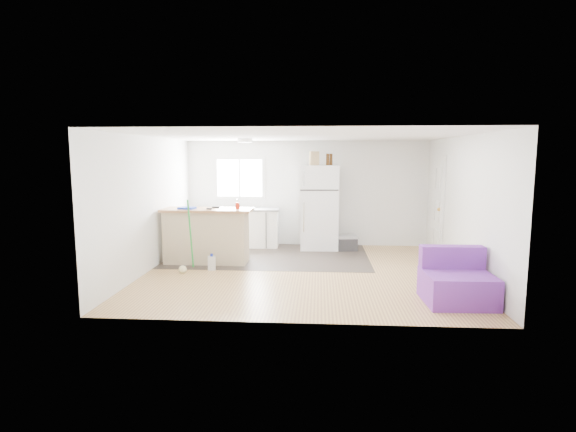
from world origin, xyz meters
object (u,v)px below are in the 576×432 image
at_px(cooler, 347,243).
at_px(mop, 185,260).
at_px(cleaner_jug, 212,263).
at_px(purple_seat, 456,283).
at_px(peninsula, 207,235).
at_px(cardboard_box, 314,158).
at_px(blue_tray, 187,208).
at_px(bottle_right, 331,159).
at_px(refrigerator, 319,207).
at_px(kitchen_cabinets, 237,227).
at_px(bottle_left, 328,159).
at_px(red_cup, 238,206).

relative_size(cooler, mop, 0.35).
height_order(cleaner_jug, mop, mop).
height_order(purple_seat, cleaner_jug, purple_seat).
distance_m(peninsula, cardboard_box, 2.91).
height_order(blue_tray, bottle_right, bottle_right).
height_order(peninsula, bottle_right, bottle_right).
distance_m(refrigerator, cooler, 1.00).
height_order(cleaner_jug, bottle_right, bottle_right).
height_order(cooler, cleaner_jug, cooler).
bearing_deg(refrigerator, cleaner_jug, -134.92).
height_order(peninsula, blue_tray, blue_tray).
xyz_separation_m(kitchen_cabinets, purple_seat, (3.83, -3.71, -0.17)).
bearing_deg(cleaner_jug, cooler, 26.89).
bearing_deg(purple_seat, bottle_right, 113.29).
height_order(peninsula, cleaner_jug, peninsula).
relative_size(refrigerator, purple_seat, 1.97).
height_order(cleaner_jug, blue_tray, blue_tray).
distance_m(cooler, mop, 3.66).
distance_m(refrigerator, purple_seat, 4.16).
relative_size(cooler, blue_tray, 1.55).
bearing_deg(mop, cooler, 30.82).
xyz_separation_m(purple_seat, blue_tray, (-4.46, 2.02, 0.80)).
bearing_deg(peninsula, purple_seat, -26.56).
bearing_deg(blue_tray, peninsula, 11.66).
xyz_separation_m(cleaner_jug, cardboard_box, (1.82, 2.03, 1.87)).
xyz_separation_m(cardboard_box, bottle_left, (0.29, -0.06, -0.02)).
relative_size(cleaner_jug, red_cup, 2.52).
relative_size(purple_seat, bottle_left, 3.77).
bearing_deg(cardboard_box, refrigerator, 27.49).
relative_size(refrigerator, red_cup, 15.47).
height_order(cooler, mop, mop).
bearing_deg(purple_seat, cardboard_box, 118.27).
relative_size(red_cup, cardboard_box, 0.40).
bearing_deg(cardboard_box, blue_tray, -147.50).
relative_size(peninsula, cleaner_jug, 5.69).
relative_size(kitchen_cabinets, refrigerator, 1.07).
bearing_deg(bottle_right, bottle_left, -122.23).
bearing_deg(cleaner_jug, refrigerator, 37.68).
relative_size(mop, bottle_right, 5.28).
xyz_separation_m(bottle_left, bottle_right, (0.08, 0.12, 0.00)).
bearing_deg(kitchen_cabinets, mop, -103.15).
bearing_deg(bottle_right, mop, -138.62).
bearing_deg(cooler, bottle_right, 144.32).
bearing_deg(cardboard_box, bottle_right, 9.16).
height_order(kitchen_cabinets, bottle_left, bottle_left).
xyz_separation_m(cooler, purple_seat, (1.33, -3.41, 0.11)).
relative_size(purple_seat, cardboard_box, 3.14).
bearing_deg(bottle_left, red_cup, -141.33).
xyz_separation_m(cooler, blue_tray, (-3.14, -1.39, 0.91)).
bearing_deg(bottle_left, bottle_right, 57.77).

